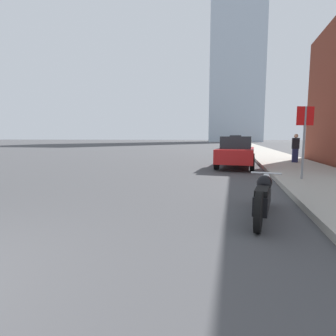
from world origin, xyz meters
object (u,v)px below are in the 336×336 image
(parked_car_red, at_px, (236,152))
(parked_car_blue, at_px, (235,141))
(stop_sign, at_px, (304,130))
(pedestrian, at_px, (295,148))
(parked_car_black, at_px, (236,142))
(motorcycle, at_px, (263,197))
(parked_car_yellow, at_px, (235,141))
(parked_car_silver, at_px, (238,145))

(parked_car_red, distance_m, parked_car_blue, 46.48)
(parked_car_blue, xyz_separation_m, stop_sign, (1.89, -50.90, 0.91))
(parked_car_blue, bearing_deg, pedestrian, -81.49)
(stop_sign, bearing_deg, pedestrian, 80.09)
(parked_car_black, xyz_separation_m, pedestrian, (3.04, -21.46, 0.04))
(motorcycle, relative_size, parked_car_black, 0.62)
(parked_car_red, distance_m, stop_sign, 4.97)
(parked_car_red, xyz_separation_m, pedestrian, (3.18, 1.97, 0.15))
(stop_sign, bearing_deg, parked_car_blue, 92.13)
(parked_car_yellow, relative_size, parked_car_blue, 1.08)
(motorcycle, height_order, parked_car_silver, parked_car_silver)
(stop_sign, distance_m, pedestrian, 6.53)
(motorcycle, height_order, parked_car_red, parked_car_red)
(parked_car_yellow, xyz_separation_m, pedestrian, (2.99, -33.24, 0.03))
(parked_car_yellow, bearing_deg, motorcycle, -85.02)
(parked_car_silver, bearing_deg, pedestrian, -72.66)
(parked_car_silver, xyz_separation_m, parked_car_black, (-0.15, 12.82, 0.08))
(stop_sign, bearing_deg, parked_car_silver, 96.75)
(parked_car_blue, distance_m, pedestrian, 44.61)
(parked_car_silver, relative_size, parked_car_yellow, 1.08)
(parked_car_red, bearing_deg, motorcycle, -83.15)
(motorcycle, distance_m, pedestrian, 10.99)
(parked_car_yellow, height_order, parked_car_blue, parked_car_yellow)
(motorcycle, bearing_deg, parked_car_red, 102.52)
(parked_car_black, height_order, parked_car_blue, parked_car_black)
(motorcycle, xyz_separation_m, parked_car_black, (-0.27, 32.07, 0.51))
(parked_car_red, xyz_separation_m, parked_car_black, (0.14, 23.42, 0.11))
(parked_car_blue, height_order, stop_sign, stop_sign)
(parked_car_silver, bearing_deg, parked_car_black, 89.50)
(motorcycle, relative_size, pedestrian, 1.53)
(parked_car_silver, distance_m, parked_car_blue, 35.87)
(parked_car_black, bearing_deg, pedestrian, -78.65)
(parked_car_black, bearing_deg, parked_car_blue, 93.19)
(parked_car_yellow, height_order, pedestrian, parked_car_yellow)
(motorcycle, height_order, pedestrian, pedestrian)
(parked_car_red, relative_size, stop_sign, 1.95)
(parked_car_yellow, distance_m, pedestrian, 33.37)
(parked_car_black, relative_size, parked_car_yellow, 0.92)
(motorcycle, xyz_separation_m, parked_car_red, (-0.41, 8.65, 0.40))
(parked_car_yellow, xyz_separation_m, stop_sign, (1.88, -39.62, 0.84))
(motorcycle, height_order, parked_car_black, parked_car_black)
(parked_car_red, relative_size, pedestrian, 2.93)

